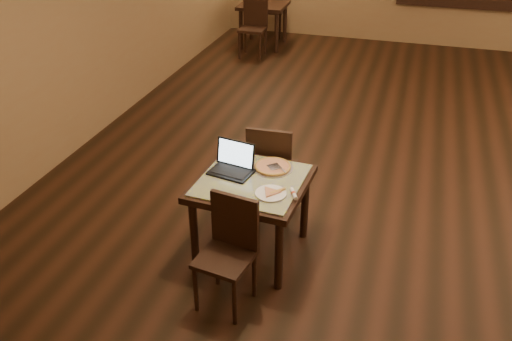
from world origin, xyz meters
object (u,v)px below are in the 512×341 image
(tiled_table, at_px, (252,190))
(chair_main_far, at_px, (271,166))
(pizza_pan, at_px, (273,168))
(other_table_b_chair_near, at_px, (254,23))
(chair_main_near, at_px, (229,246))
(laptop, at_px, (233,163))
(other_table_b_chair_far, at_px, (272,8))
(other_table_b, at_px, (263,11))

(tiled_table, relative_size, chair_main_far, 0.98)
(pizza_pan, height_order, other_table_b_chair_near, other_table_b_chair_near)
(chair_main_near, distance_m, laptop, 0.82)
(laptop, distance_m, pizza_pan, 0.35)
(chair_main_near, relative_size, chair_main_far, 0.93)
(chair_main_near, distance_m, pizza_pan, 0.90)
(chair_main_far, bearing_deg, chair_main_near, 88.13)
(pizza_pan, xyz_separation_m, other_table_b_chair_near, (-1.78, 5.20, -0.19))
(other_table_b_chair_near, height_order, other_table_b_chair_far, same)
(laptop, bearing_deg, other_table_b, 113.77)
(pizza_pan, relative_size, other_table_b_chair_near, 0.35)
(other_table_b_chair_far, bearing_deg, chair_main_far, 104.21)
(chair_main_near, height_order, chair_main_far, chair_main_far)
(chair_main_far, relative_size, pizza_pan, 2.73)
(tiled_table, height_order, chair_main_near, chair_main_near)
(pizza_pan, bearing_deg, chair_main_near, -97.15)
(chair_main_near, bearing_deg, chair_main_far, 99.05)
(chair_main_far, bearing_deg, pizza_pan, 105.08)
(other_table_b, bearing_deg, pizza_pan, -74.15)
(tiled_table, relative_size, chair_main_near, 1.05)
(tiled_table, bearing_deg, other_table_b, 108.80)
(other_table_b, bearing_deg, chair_main_far, -74.17)
(chair_main_near, xyz_separation_m, other_table_b_chair_far, (-1.67, 7.25, 0.06))
(laptop, bearing_deg, other_table_b_chair_near, 115.27)
(laptop, height_order, other_table_b_chair_far, other_table_b_chair_far)
(tiled_table, bearing_deg, chair_main_near, -85.45)
(tiled_table, height_order, other_table_b, other_table_b)
(other_table_b, height_order, other_table_b_chair_near, other_table_b_chair_near)
(chair_main_near, bearing_deg, other_table_b, 112.75)
(chair_main_far, height_order, other_table_b_chair_near, other_table_b_chair_near)
(chair_main_far, height_order, other_table_b, chair_main_far)
(tiled_table, distance_m, chair_main_near, 0.64)
(other_table_b_chair_near, bearing_deg, pizza_pan, -72.30)
(pizza_pan, height_order, other_table_b_chair_far, other_table_b_chair_far)
(laptop, xyz_separation_m, other_table_b_chair_near, (-1.46, 5.33, -0.25))
(other_table_b, distance_m, other_table_b_chair_far, 0.60)
(laptop, bearing_deg, pizza_pan, 32.36)
(chair_main_near, height_order, pizza_pan, chair_main_near)
(chair_main_near, xyz_separation_m, pizza_pan, (0.11, 0.86, 0.25))
(chair_main_far, relative_size, laptop, 2.47)
(tiled_table, distance_m, chair_main_far, 0.62)
(other_table_b_chair_near, distance_m, other_table_b_chair_far, 1.19)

